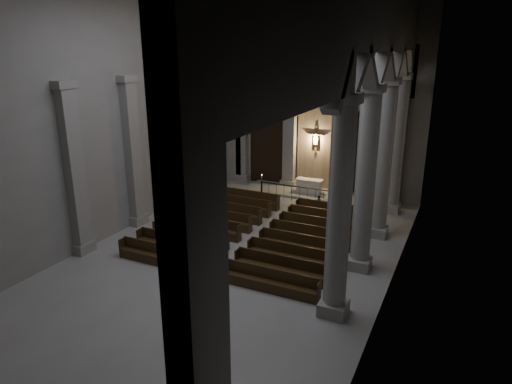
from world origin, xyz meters
TOP-DOWN VIEW (x-y plane):
  - room at (0.00, 0.00)m, footprint 24.00×24.10m
  - sanctuary_wall at (0.00, 11.54)m, footprint 14.00×0.77m
  - right_arcade at (5.50, 1.33)m, footprint 1.00×24.00m
  - left_pilasters at (-6.75, 3.50)m, footprint 0.60×13.00m
  - sanctuary_step at (0.00, 10.60)m, footprint 8.50×2.60m
  - altar at (0.04, 10.57)m, footprint 1.74×0.70m
  - altar_rail at (0.00, 8.79)m, footprint 5.32×0.09m
  - candle_stand_left at (-2.85, 9.29)m, footprint 0.22×0.22m
  - candle_stand_right at (2.78, 9.06)m, footprint 0.27×0.27m
  - pews at (-0.00, 2.40)m, footprint 9.63×9.27m
  - worshipper at (1.73, 7.37)m, footprint 0.44×0.33m

SIDE VIEW (x-z plane):
  - sanctuary_step at x=0.00m, z-range 0.00..0.15m
  - pews at x=0.00m, z-range -0.16..0.78m
  - candle_stand_left at x=-2.85m, z-range -0.30..1.03m
  - candle_stand_right at x=2.78m, z-range -0.36..1.23m
  - worshipper at x=1.73m, z-range 0.00..1.09m
  - altar at x=0.04m, z-range 0.15..1.04m
  - altar_rail at x=0.00m, z-range 0.17..1.22m
  - left_pilasters at x=-6.75m, z-range -0.10..7.92m
  - sanctuary_wall at x=0.00m, z-range 0.62..12.62m
  - room at x=0.00m, z-range 1.60..13.60m
  - right_arcade at x=5.50m, z-range 1.83..13.83m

